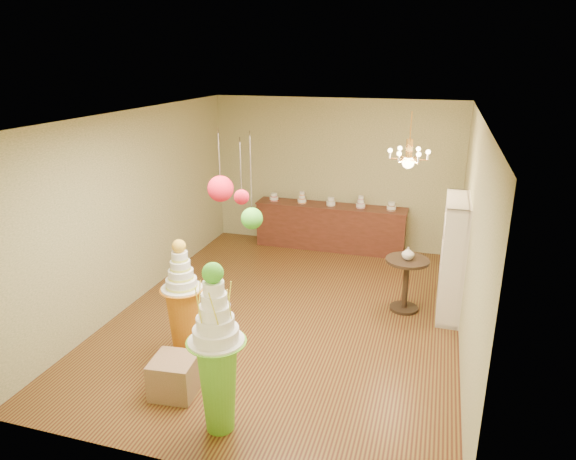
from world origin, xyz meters
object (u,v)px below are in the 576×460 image
(pedestal_green, at_px, (217,364))
(sideboard, at_px, (330,226))
(pedestal_orange, at_px, (184,314))
(round_table, at_px, (406,277))

(pedestal_green, bearing_deg, sideboard, 90.35)
(pedestal_green, bearing_deg, pedestal_orange, 131.46)
(pedestal_orange, bearing_deg, pedestal_green, -48.54)
(pedestal_green, height_order, round_table, pedestal_green)
(pedestal_orange, relative_size, sideboard, 0.55)
(pedestal_orange, height_order, round_table, pedestal_orange)
(pedestal_orange, relative_size, round_table, 1.96)
(pedestal_green, relative_size, sideboard, 0.62)
(pedestal_green, height_order, sideboard, pedestal_green)
(pedestal_orange, xyz_separation_m, sideboard, (0.91, 4.55, -0.18))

